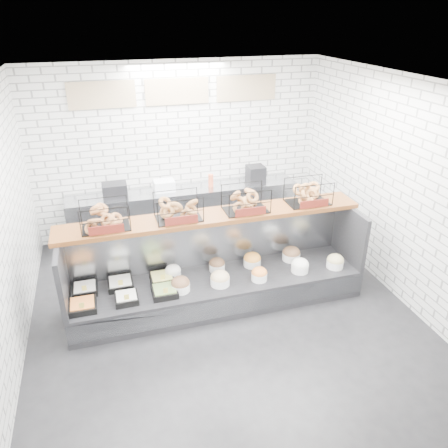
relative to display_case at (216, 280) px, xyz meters
name	(u,v)px	position (x,y,z in m)	size (l,w,h in m)	color
ground	(224,314)	(0.01, -0.34, -0.33)	(5.50, 5.50, 0.00)	black
room_shell	(210,155)	(0.01, 0.26, 1.73)	(5.02, 5.51, 3.01)	silver
display_case	(216,280)	(0.00, 0.00, 0.00)	(4.00, 0.90, 1.20)	black
bagel_shelf	(213,206)	(0.01, 0.18, 1.05)	(4.10, 0.50, 0.40)	#4C2710
prep_counter	(186,211)	(0.00, 2.09, 0.14)	(4.00, 0.60, 1.20)	#93969B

